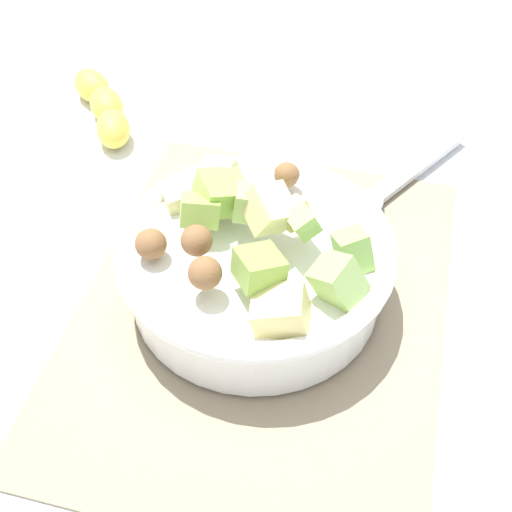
# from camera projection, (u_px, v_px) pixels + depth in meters

# --- Properties ---
(ground_plane) EXTENTS (2.40, 2.40, 0.00)m
(ground_plane) POSITION_uv_depth(u_px,v_px,m) (262.00, 310.00, 0.59)
(ground_plane) COLOR silver
(placemat) EXTENTS (0.41, 0.31, 0.01)m
(placemat) POSITION_uv_depth(u_px,v_px,m) (262.00, 307.00, 0.59)
(placemat) COLOR gray
(placemat) RESTS_ON ground_plane
(salad_bowl) EXTENTS (0.23, 0.23, 0.12)m
(salad_bowl) POSITION_uv_depth(u_px,v_px,m) (256.00, 262.00, 0.57)
(salad_bowl) COLOR white
(salad_bowl) RESTS_ON placemat
(serving_spoon) EXTENTS (0.18, 0.12, 0.01)m
(serving_spoon) POSITION_uv_depth(u_px,v_px,m) (385.00, 189.00, 0.68)
(serving_spoon) COLOR #B7B7BC
(serving_spoon) RESTS_ON placemat
(banana_whole) EXTENTS (0.14, 0.12, 0.04)m
(banana_whole) POSITION_uv_depth(u_px,v_px,m) (104.00, 106.00, 0.77)
(banana_whole) COLOR yellow
(banana_whole) RESTS_ON ground_plane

